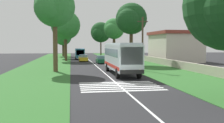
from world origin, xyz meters
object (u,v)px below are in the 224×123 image
object	(u,v)px
utility_pole	(143,43)
roadside_tree_right_2	(130,20)
roadside_tree_left_0	(54,8)
roadside_tree_left_1	(64,29)
trailing_car_1	(83,58)
roadside_tree_left_2	(65,26)
coach_bus	(121,56)
roadside_tree_left_3	(62,37)
trailing_car_0	(101,60)
roadside_tree_right_0	(100,33)
roadside_tree_right_1	(113,29)
roadside_building	(175,46)
trailing_minibus_0	(80,53)

from	to	relation	value
utility_pole	roadside_tree_right_2	bearing A→B (deg)	-4.33
roadside_tree_left_0	roadside_tree_left_1	size ratio (longest dim) A/B	1.05
trailing_car_1	roadside_tree_left_2	world-z (taller)	roadside_tree_left_2
roadside_tree_left_1	trailing_car_1	bearing A→B (deg)	-161.59
coach_bus	utility_pole	distance (m)	5.03
trailing_car_1	roadside_tree_left_3	xyz separation A→B (m)	(22.20, 4.98, 4.95)
coach_bus	roadside_tree_right_2	xyz separation A→B (m)	(13.59, -4.35, 5.69)
utility_pole	roadside_tree_left_2	bearing A→B (deg)	25.47
trailing_car_0	roadside_tree_left_0	size ratio (longest dim) A/B	0.39
roadside_tree_left_1	roadside_tree_right_0	xyz separation A→B (m)	(16.47, -11.36, -0.18)
coach_bus	roadside_tree_left_3	xyz separation A→B (m)	(45.89, 8.34, 3.47)
roadside_tree_right_0	utility_pole	distance (m)	50.03
trailing_car_1	utility_pole	size ratio (longest dim) A/B	0.60
roadside_tree_right_1	roadside_building	world-z (taller)	roadside_tree_right_1
roadside_tree_right_1	roadside_tree_left_2	bearing A→B (deg)	82.16
trailing_car_1	roadside_tree_right_0	bearing A→B (deg)	-13.51
roadside_tree_right_1	utility_pole	xyz separation A→B (m)	(-20.92, -0.41, -2.97)
roadside_tree_left_3	utility_pole	bearing A→B (deg)	-164.44
roadside_tree_right_2	trailing_car_1	bearing A→B (deg)	37.33
roadside_tree_left_0	roadside_tree_left_1	world-z (taller)	roadside_tree_left_0
roadside_tree_right_2	trailing_car_0	bearing A→B (deg)	49.23
coach_bus	roadside_tree_left_0	xyz separation A→B (m)	(3.85, 8.03, 6.06)
roadside_tree_left_2	roadside_building	world-z (taller)	roadside_tree_left_2
roadside_tree_right_1	roadside_tree_left_0	bearing A→B (deg)	151.11
trailing_car_1	roadside_tree_left_3	bearing A→B (deg)	12.64
trailing_minibus_0	roadside_building	world-z (taller)	roadside_building
trailing_car_0	roadside_tree_left_2	size ratio (longest dim) A/B	0.40
roadside_tree_left_2	utility_pole	world-z (taller)	roadside_tree_left_2
roadside_tree_left_3	roadside_tree_right_0	world-z (taller)	roadside_tree_right_0
trailing_car_0	utility_pole	size ratio (longest dim) A/B	0.60
roadside_tree_left_2	roadside_tree_right_1	distance (m)	10.35
coach_bus	roadside_building	world-z (taller)	roadside_building
roadside_tree_left_2	roadside_building	distance (m)	23.54
roadside_tree_left_1	roadside_tree_right_1	size ratio (longest dim) A/B	1.14
roadside_tree_right_1	roadside_tree_right_2	size ratio (longest dim) A/B	0.85
coach_bus	roadside_tree_left_2	distance (m)	27.00
trailing_car_0	roadside_building	distance (m)	16.28
trailing_minibus_0	roadside_building	bearing A→B (deg)	-119.06
roadside_tree_left_2	roadside_building	bearing A→B (deg)	-102.17
utility_pole	roadside_building	world-z (taller)	utility_pole
coach_bus	roadside_tree_right_2	bearing A→B (deg)	-17.74
roadside_tree_left_1	roadside_tree_left_2	distance (m)	11.12
trailing_minibus_0	roadside_tree_left_3	bearing A→B (deg)	17.34
roadside_tree_right_2	roadside_tree_left_1	bearing A→B (deg)	27.54
coach_bus	trailing_car_1	world-z (taller)	coach_bus
trailing_minibus_0	roadside_tree_right_0	size ratio (longest dim) A/B	0.56
roadside_tree_left_3	roadside_building	size ratio (longest dim) A/B	0.70
trailing_minibus_0	roadside_tree_left_1	bearing A→B (deg)	36.37
trailing_car_1	roadside_building	bearing A→B (deg)	-99.22
roadside_tree_left_0	roadside_tree_right_0	xyz separation A→B (m)	(49.23, -11.73, -0.87)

